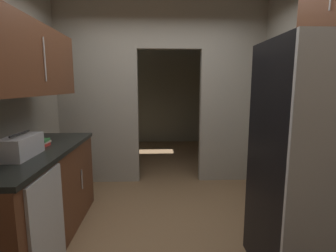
% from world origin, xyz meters
% --- Properties ---
extents(ground, '(20.00, 20.00, 0.00)m').
position_xyz_m(ground, '(0.00, 0.00, 0.00)').
color(ground, brown).
extents(kitchen_partition, '(3.13, 0.12, 2.81)m').
position_xyz_m(kitchen_partition, '(-0.03, 1.64, 1.52)').
color(kitchen_partition, '#9E998C').
rests_on(kitchen_partition, ground).
extents(adjoining_room_shell, '(3.13, 2.97, 2.81)m').
position_xyz_m(adjoining_room_shell, '(0.00, 3.61, 1.41)').
color(adjoining_room_shell, gray).
rests_on(adjoining_room_shell, ground).
extents(refrigerator, '(0.85, 0.73, 1.84)m').
position_xyz_m(refrigerator, '(1.16, -0.46, 0.92)').
color(refrigerator, black).
rests_on(refrigerator, ground).
extents(lower_cabinet_run, '(0.67, 1.75, 0.92)m').
position_xyz_m(lower_cabinet_run, '(-1.23, 0.04, 0.46)').
color(lower_cabinet_run, brown).
rests_on(lower_cabinet_run, ground).
extents(dishwasher, '(0.02, 0.56, 0.86)m').
position_xyz_m(dishwasher, '(-0.91, -0.45, 0.43)').
color(dishwasher, '#B7BABC').
rests_on(dishwasher, ground).
extents(upper_cabinet_counterside, '(0.36, 1.58, 0.63)m').
position_xyz_m(upper_cabinet_counterside, '(-1.23, 0.04, 1.73)').
color(upper_cabinet_counterside, brown).
extents(boombox, '(0.21, 0.42, 0.21)m').
position_xyz_m(boombox, '(-1.21, -0.18, 1.01)').
color(boombox, '#B2B2B7').
rests_on(boombox, lower_cabinet_run).
extents(book_stack, '(0.13, 0.15, 0.07)m').
position_xyz_m(book_stack, '(-1.21, 0.21, 0.95)').
color(book_stack, red).
rests_on(book_stack, lower_cabinet_run).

